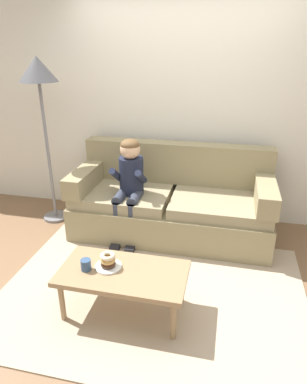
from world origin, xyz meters
TOP-DOWN VIEW (x-y plane):
  - ground at (0.00, 0.00)m, footprint 10.00×10.00m
  - wall_back at (0.00, 1.40)m, footprint 8.00×0.10m
  - area_rug at (0.00, -0.25)m, footprint 2.61×1.90m
  - couch at (-0.03, 0.85)m, footprint 2.14×0.90m
  - coffee_table at (-0.17, -0.51)m, footprint 0.99×0.52m
  - person_child at (-0.45, 0.64)m, footprint 0.34×0.58m
  - plate at (-0.30, -0.49)m, footprint 0.21×0.21m
  - donut at (-0.30, -0.49)m, footprint 0.17×0.17m
  - donut_second at (-0.30, -0.49)m, footprint 0.17×0.17m
  - donut_third at (-0.30, -0.49)m, footprint 0.17×0.17m
  - mug at (-0.45, -0.56)m, footprint 0.08×0.08m
  - floor_lamp at (-1.48, 0.86)m, footprint 0.41×0.41m

SIDE VIEW (x-z plane):
  - ground at x=0.00m, z-range 0.00..0.00m
  - area_rug at x=0.00m, z-range 0.00..0.01m
  - couch at x=-0.03m, z-range -0.14..0.83m
  - coffee_table at x=-0.17m, z-range 0.15..0.54m
  - plate at x=-0.30m, z-range 0.39..0.41m
  - donut at x=-0.30m, z-range 0.41..0.44m
  - mug at x=-0.45m, z-range 0.39..0.48m
  - donut_second at x=-0.30m, z-range 0.44..0.48m
  - donut_third at x=-0.30m, z-range 0.48..0.51m
  - person_child at x=-0.45m, z-range 0.12..1.22m
  - wall_back at x=0.00m, z-range 0.00..2.80m
  - floor_lamp at x=-1.48m, z-range 0.68..2.56m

